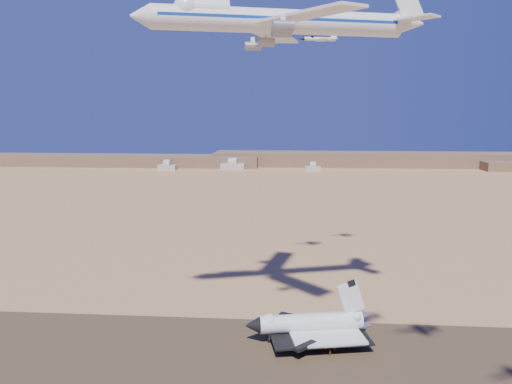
# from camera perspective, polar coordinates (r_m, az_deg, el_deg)

# --- Properties ---
(ground) EXTENTS (1200.00, 1200.00, 0.00)m
(ground) POSITION_cam_1_polar(r_m,az_deg,el_deg) (153.76, -2.85, -17.98)
(ground) COLOR tan
(ground) RESTS_ON ground
(runway) EXTENTS (600.00, 50.00, 0.06)m
(runway) POSITION_cam_1_polar(r_m,az_deg,el_deg) (153.75, -2.85, -17.97)
(runway) COLOR #4B3A25
(runway) RESTS_ON ground
(ridgeline) EXTENTS (960.00, 90.00, 18.00)m
(ridgeline) POSITION_cam_1_polar(r_m,az_deg,el_deg) (667.79, 8.54, 3.53)
(ridgeline) COLOR brown
(ridgeline) RESTS_ON ground
(hangars) EXTENTS (200.50, 29.50, 30.00)m
(hangars) POSITION_cam_1_polar(r_m,az_deg,el_deg) (623.16, -3.10, 2.98)
(hangars) COLOR #B2AC9E
(hangars) RESTS_ON ground
(shuttle) EXTENTS (38.87, 28.81, 19.15)m
(shuttle) POSITION_cam_1_polar(r_m,az_deg,el_deg) (160.09, 6.17, -14.85)
(shuttle) COLOR silver
(shuttle) RESTS_ON runway
(carrier_747) EXTENTS (84.39, 63.06, 21.09)m
(carrier_747) POSITION_cam_1_polar(r_m,az_deg,el_deg) (146.59, 1.82, 18.97)
(carrier_747) COLOR white
(crew_a) EXTENTS (0.54, 0.73, 1.85)m
(crew_a) POSITION_cam_1_polar(r_m,az_deg,el_deg) (153.54, 8.46, -17.71)
(crew_a) COLOR #BA4E0A
(crew_a) RESTS_ON runway
(crew_b) EXTENTS (0.77, 0.92, 1.64)m
(crew_b) POSITION_cam_1_polar(r_m,az_deg,el_deg) (156.31, 7.93, -17.23)
(crew_b) COLOR #BA4E0A
(crew_b) RESTS_ON runway
(crew_c) EXTENTS (1.16, 1.07, 1.79)m
(crew_c) POSITION_cam_1_polar(r_m,az_deg,el_deg) (155.72, 8.98, -17.33)
(crew_c) COLOR #BA4E0A
(crew_c) RESTS_ON runway
(chase_jet_e) EXTENTS (14.87, 8.53, 3.76)m
(chase_jet_e) POSITION_cam_1_polar(r_m,az_deg,el_deg) (195.48, 7.22, 16.97)
(chase_jet_e) COLOR white
(chase_jet_f) EXTENTS (13.98, 7.91, 3.52)m
(chase_jet_f) POSITION_cam_1_polar(r_m,az_deg,el_deg) (214.26, 12.57, 17.41)
(chase_jet_f) COLOR white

